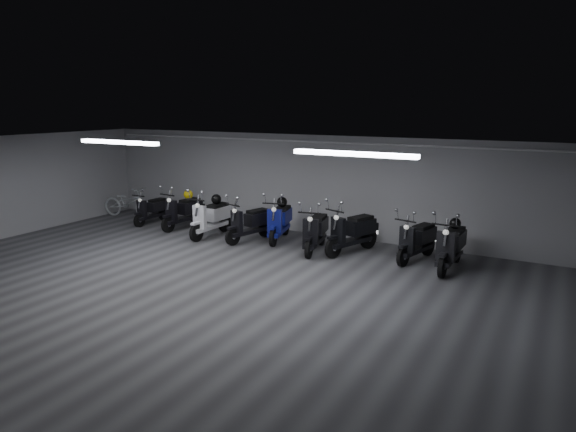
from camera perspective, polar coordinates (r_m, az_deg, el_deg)
The scene contains 20 objects.
floor at distance 10.81m, azimuth -10.23°, elevation -7.54°, with size 14.00×10.00×0.01m, color #3E3E41.
ceiling at distance 10.21m, azimuth -10.83°, elevation 7.47°, with size 14.00×10.00×0.01m, color gray.
back_wall at distance 14.56m, azimuth 2.04°, elevation 3.52°, with size 14.00×0.01×2.80m, color #9C9C9F.
fluor_strip_left at distance 13.00m, azimuth -18.30°, elevation 7.79°, with size 2.40×0.18×0.08m, color white.
fluor_strip_right at distance 9.54m, azimuth 7.32°, elevation 6.86°, with size 2.40×0.18×0.08m, color white.
conduit at distance 14.35m, azimuth 1.92°, elevation 8.30°, with size 0.05×0.05×13.60m, color white.
scooter_0 at distance 16.33m, azimuth -14.96°, elevation 1.21°, with size 0.53×1.59×1.19m, color black, non-canonical shape.
scooter_1 at distance 15.49m, azimuth -11.64°, elevation 1.11°, with size 0.61×1.83×1.36m, color black, non-canonical shape.
scooter_2 at distance 14.39m, azimuth -8.59°, elevation 0.48°, with size 0.63×1.90×1.42m, color white, non-canonical shape.
scooter_3 at distance 13.79m, azimuth -4.30°, elevation -0.11°, with size 0.60×1.79×1.33m, color black, non-canonical shape.
scooter_4 at distance 13.81m, azimuth -0.95°, elevation 0.10°, with size 0.63×1.89×1.41m, color navy, non-canonical shape.
scooter_5 at distance 12.78m, azimuth 3.08°, elevation -0.98°, with size 0.62×1.86×1.38m, color black, non-canonical shape.
scooter_7 at distance 12.73m, azimuth 7.11°, elevation -0.99°, with size 0.64×1.93×1.44m, color black, non-canonical shape.
scooter_8 at distance 12.39m, azimuth 14.15°, elevation -1.90°, with size 0.59×1.78×1.33m, color black, non-canonical shape.
scooter_9 at distance 11.92m, azimuth 17.71°, elevation -2.43°, with size 0.64×1.92×1.43m, color black, non-canonical shape.
bicycle at distance 17.51m, azimuth -17.37°, elevation 1.78°, with size 0.64×1.83×1.18m, color white.
helmet_0 at distance 14.00m, azimuth -0.67°, elevation 1.57°, with size 0.29×0.29×0.29m, color black.
helmet_1 at distance 14.53m, azimuth -7.98°, elevation 1.87°, with size 0.28×0.28×0.28m, color black.
helmet_2 at distance 12.11m, azimuth 18.10°, elevation -0.78°, with size 0.26×0.26×0.26m, color black.
helmet_3 at distance 15.61m, azimuth -11.03°, elevation 2.36°, with size 0.28×0.28×0.28m, color gold.
Camera 1 is at (6.50, -7.83, 3.64)m, focal length 31.98 mm.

